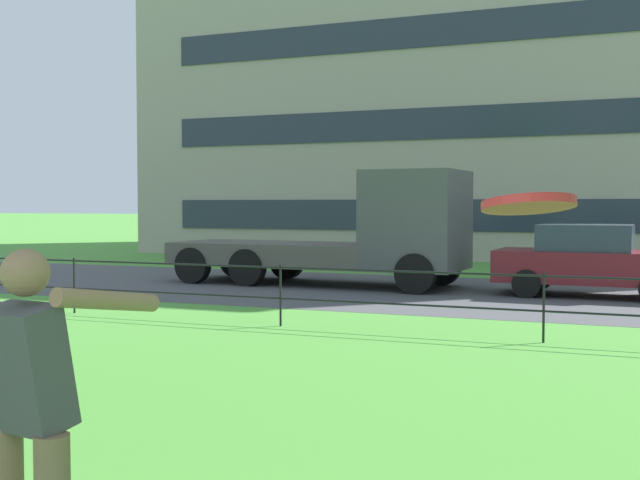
# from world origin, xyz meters

# --- Properties ---
(street_strip) EXTENTS (80.00, 7.66, 0.01)m
(street_strip) POSITION_xyz_m (0.00, 17.24, 0.00)
(street_strip) COLOR #4C4C51
(street_strip) RESTS_ON ground
(park_fence) EXTENTS (32.93, 0.04, 1.00)m
(park_fence) POSITION_xyz_m (-0.00, 11.43, 0.67)
(park_fence) COLOR black
(park_fence) RESTS_ON ground
(person_thrower) EXTENTS (0.61, 0.77, 1.76)m
(person_thrower) POSITION_xyz_m (-1.31, 2.69, 0.95)
(person_thrower) COLOR #846B4C
(person_thrower) RESTS_ON ground
(frisbee) EXTENTS (0.37, 0.37, 0.07)m
(frisbee) POSITION_xyz_m (0.98, 2.20, 1.96)
(frisbee) COLOR red
(flatbed_truck_far_left) EXTENTS (7.38, 2.67, 2.75)m
(flatbed_truck_far_left) POSITION_xyz_m (-5.07, 17.86, 1.22)
(flatbed_truck_far_left) COLOR #4C4C51
(flatbed_truck_far_left) RESTS_ON ground
(car_maroon_left) EXTENTS (4.05, 1.92, 1.54)m
(car_maroon_left) POSITION_xyz_m (0.26, 17.69, 0.78)
(car_maroon_left) COLOR maroon
(car_maroon_left) RESTS_ON ground
(apartment_building_background) EXTENTS (27.22, 14.30, 19.61)m
(apartment_building_background) POSITION_xyz_m (-4.38, 34.17, 9.81)
(apartment_building_background) COLOR #ADA393
(apartment_building_background) RESTS_ON ground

